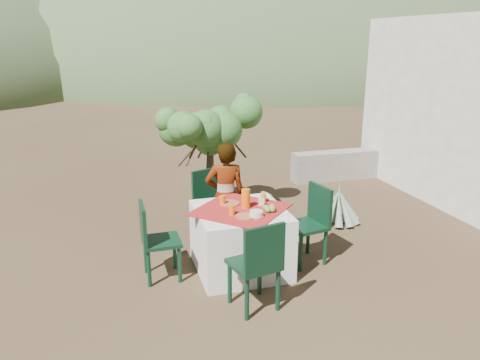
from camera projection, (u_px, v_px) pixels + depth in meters
name	position (u px, v px, depth m)	size (l,w,h in m)	color
ground	(219.00, 286.00, 5.20)	(160.00, 160.00, 0.00)	#322217
table	(240.00, 240.00, 5.49)	(1.30, 1.30, 0.76)	white
chair_far	(210.00, 200.00, 6.41)	(0.55, 0.55, 0.93)	black
chair_near	(258.00, 262.00, 4.59)	(0.53, 0.53, 0.96)	black
chair_left	(154.00, 238.00, 5.23)	(0.43, 0.43, 0.91)	black
chair_right	(311.00, 220.00, 5.66)	(0.52, 0.52, 0.96)	black
person	(225.00, 196.00, 5.97)	(0.52, 0.34, 1.41)	#8C6651
shrub_tree	(213.00, 134.00, 6.95)	(1.38, 1.36, 1.62)	#433221
agave	(338.00, 207.00, 6.95)	(0.68, 0.67, 0.72)	gray
stone_wall	(355.00, 164.00, 9.21)	(2.60, 0.35, 0.55)	gray
hill_near_right	(254.00, 69.00, 41.48)	(48.00, 48.00, 20.00)	#344B2A
hill_far_center	(73.00, 63.00, 51.93)	(60.00, 60.00, 24.00)	gray
hill_far_right	(358.00, 62.00, 54.94)	(36.00, 36.00, 14.00)	gray
plate_far	(230.00, 203.00, 5.55)	(0.24, 0.24, 0.01)	brown
plate_near	(245.00, 216.00, 5.14)	(0.23, 0.23, 0.01)	brown
glass_far	(222.00, 200.00, 5.50)	(0.07, 0.07, 0.11)	orange
glass_near	(232.00, 210.00, 5.19)	(0.07, 0.07, 0.11)	orange
juice_pitcher	(246.00, 199.00, 5.39)	(0.10, 0.10, 0.22)	orange
bowl_plate	(256.00, 216.00, 5.14)	(0.18, 0.18, 0.01)	brown
white_bowl	(256.00, 213.00, 5.13)	(0.15, 0.15, 0.05)	silver
jar_left	(263.00, 198.00, 5.59)	(0.07, 0.07, 0.10)	orange
jar_right	(263.00, 196.00, 5.67)	(0.06, 0.06, 0.10)	orange
napkin_holder	(261.00, 202.00, 5.48)	(0.07, 0.04, 0.09)	silver
fruit_cluster	(269.00, 208.00, 5.28)	(0.15, 0.14, 0.08)	olive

